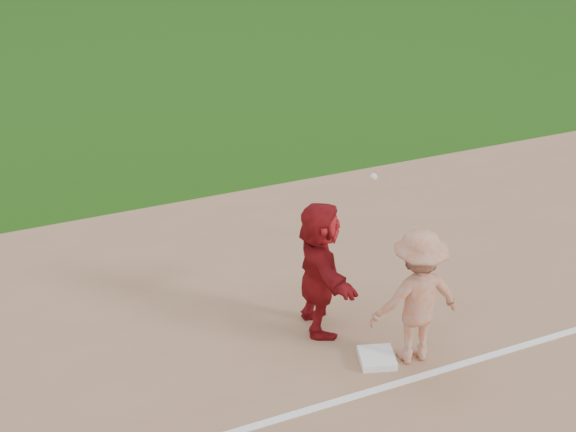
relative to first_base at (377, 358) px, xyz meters
name	(u,v)px	position (x,y,z in m)	size (l,w,h in m)	color
ground	(333,356)	(-0.45, 0.33, -0.07)	(160.00, 160.00, 0.00)	#1C490E
foul_line	(363,394)	(-0.45, -0.47, -0.04)	(60.00, 0.10, 0.01)	white
first_base	(377,358)	(0.00, 0.00, 0.00)	(0.44, 0.44, 0.10)	white
base_runner	(319,268)	(-0.38, 0.95, 0.88)	(1.73, 0.55, 1.87)	maroon
first_base_play	(417,297)	(0.45, -0.08, 0.85)	(1.22, 0.75, 2.57)	#A2A3A5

